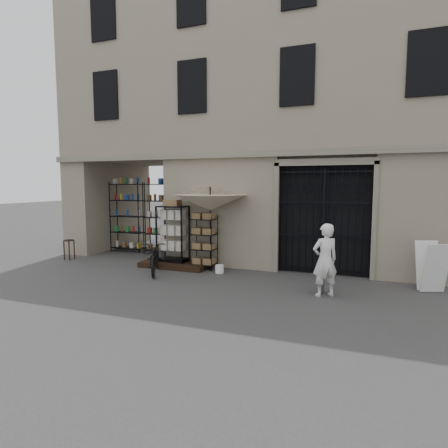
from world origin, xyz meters
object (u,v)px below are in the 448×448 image
at_px(display_cabinet, 173,237).
at_px(steel_bollard, 321,277).
at_px(wire_rack, 204,243).
at_px(white_bucket, 220,269).
at_px(easel_sign, 432,267).
at_px(bicycle, 156,273).
at_px(shopkeeper, 324,296).
at_px(wooden_stool, 69,249).
at_px(market_umbrella, 210,198).

xyz_separation_m(display_cabinet, steel_bollard, (4.42, -1.31, -0.52)).
relative_size(display_cabinet, wire_rack, 1.16).
distance_m(white_bucket, easel_sign, 5.15).
height_order(bicycle, shopkeeper, bicycle).
xyz_separation_m(display_cabinet, wire_rack, (1.00, -0.01, -0.14)).
bearing_deg(wooden_stool, shopkeeper, -8.21).
height_order(bicycle, wooden_stool, bicycle).
bearing_deg(shopkeeper, bicycle, -41.60).
xyz_separation_m(wire_rack, easel_sign, (5.73, -0.30, -0.17)).
bearing_deg(bicycle, wooden_stool, 143.90).
xyz_separation_m(bicycle, shopkeeper, (4.54, -0.54, 0.00)).
distance_m(shopkeeper, easel_sign, 2.57).
xyz_separation_m(display_cabinet, shopkeeper, (4.51, -1.48, -0.89)).
distance_m(market_umbrella, easel_sign, 5.66).
distance_m(wire_rack, easel_sign, 5.74).
relative_size(market_umbrella, wooden_stool, 4.41).
bearing_deg(bicycle, display_cabinet, 62.19).
distance_m(market_umbrella, shopkeeper, 4.06).
height_order(market_umbrella, bicycle, market_umbrella).
bearing_deg(display_cabinet, wire_rack, 3.99).
distance_m(steel_bollard, shopkeeper, 0.42).
distance_m(white_bucket, wooden_stool, 5.23).
relative_size(white_bucket, shopkeeper, 0.15).
relative_size(market_umbrella, easel_sign, 2.53).
distance_m(display_cabinet, shopkeeper, 4.83).
bearing_deg(market_umbrella, bicycle, -148.58).
bearing_deg(easel_sign, bicycle, 165.26).
bearing_deg(steel_bollard, shopkeeper, -62.51).
xyz_separation_m(wooden_stool, easel_sign, (10.35, -0.00, 0.24)).
bearing_deg(bicycle, easel_sign, -20.84).
bearing_deg(display_cabinet, shopkeeper, -13.52).
bearing_deg(display_cabinet, wooden_stool, -170.46).
bearing_deg(white_bucket, wire_rack, 153.19).
distance_m(display_cabinet, steel_bollard, 4.64).
height_order(white_bucket, wooden_stool, wooden_stool).
bearing_deg(steel_bollard, white_bucket, 160.61).
bearing_deg(wire_rack, wooden_stool, -170.93).
relative_size(wire_rack, bicycle, 0.90).
xyz_separation_m(steel_bollard, easel_sign, (2.31, 1.00, 0.21)).
xyz_separation_m(wooden_stool, shopkeeper, (8.14, -1.17, -0.34)).
distance_m(steel_bollard, easel_sign, 2.52).
relative_size(wire_rack, wooden_stool, 2.39).
xyz_separation_m(market_umbrella, bicycle, (-1.29, -0.79, -2.04)).
bearing_deg(market_umbrella, wire_rack, 152.65).
bearing_deg(wire_rack, bicycle, -132.51).
xyz_separation_m(steel_bollard, shopkeeper, (0.09, -0.17, -0.37)).
height_order(wire_rack, market_umbrella, market_umbrella).
distance_m(bicycle, shopkeeper, 4.57).
bearing_deg(easel_sign, wire_rack, 156.97).
height_order(market_umbrella, easel_sign, market_umbrella).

